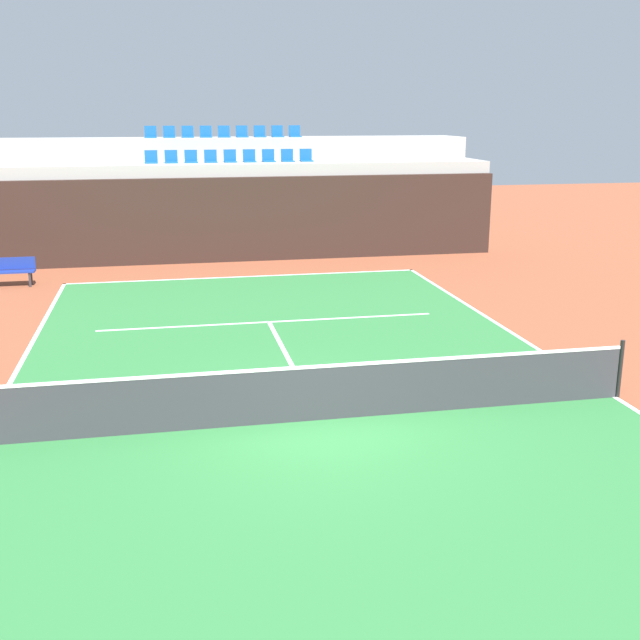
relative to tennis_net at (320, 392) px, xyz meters
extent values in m
plane|color=brown|center=(0.00, 0.00, -0.51)|extent=(80.00, 80.00, 0.00)
cube|color=#2D7238|center=(0.00, 0.00, -0.50)|extent=(11.00, 24.00, 0.01)
cube|color=white|center=(0.00, 11.95, -0.50)|extent=(11.00, 0.10, 0.00)
cube|color=white|center=(5.45, 0.00, -0.50)|extent=(0.10, 24.00, 0.00)
cube|color=white|center=(0.00, 6.40, -0.50)|extent=(8.26, 0.10, 0.00)
cube|color=white|center=(0.00, 3.20, -0.50)|extent=(0.10, 6.40, 0.00)
cube|color=black|center=(0.00, 14.72, 0.93)|extent=(18.53, 0.30, 2.87)
cube|color=#9E9E99|center=(0.00, 16.07, 1.14)|extent=(18.53, 2.40, 3.29)
cube|color=#9E9E99|center=(0.00, 18.47, 1.53)|extent=(18.53, 2.40, 4.07)
cube|color=#145193|center=(-2.74, 16.07, 2.80)|extent=(0.44, 0.44, 0.04)
cube|color=#145193|center=(-2.74, 16.27, 3.02)|extent=(0.44, 0.04, 0.40)
cube|color=#145193|center=(-2.05, 16.07, 2.80)|extent=(0.44, 0.44, 0.04)
cube|color=#145193|center=(-2.05, 16.27, 3.02)|extent=(0.44, 0.04, 0.40)
cube|color=#145193|center=(-1.37, 16.07, 2.80)|extent=(0.44, 0.44, 0.04)
cube|color=#145193|center=(-1.37, 16.27, 3.02)|extent=(0.44, 0.04, 0.40)
cube|color=#145193|center=(-0.68, 16.07, 2.80)|extent=(0.44, 0.44, 0.04)
cube|color=#145193|center=(-0.68, 16.27, 3.02)|extent=(0.44, 0.04, 0.40)
cube|color=#145193|center=(0.00, 16.07, 2.80)|extent=(0.44, 0.44, 0.04)
cube|color=#145193|center=(0.00, 16.27, 3.02)|extent=(0.44, 0.04, 0.40)
cube|color=#145193|center=(0.68, 16.07, 2.80)|extent=(0.44, 0.44, 0.04)
cube|color=#145193|center=(0.68, 16.27, 3.02)|extent=(0.44, 0.04, 0.40)
cube|color=#145193|center=(1.37, 16.07, 2.80)|extent=(0.44, 0.44, 0.04)
cube|color=#145193|center=(1.37, 16.27, 3.02)|extent=(0.44, 0.04, 0.40)
cube|color=#145193|center=(2.05, 16.07, 2.80)|extent=(0.44, 0.44, 0.04)
cube|color=#145193|center=(2.05, 16.27, 3.02)|extent=(0.44, 0.04, 0.40)
cube|color=#145193|center=(2.74, 16.07, 2.80)|extent=(0.44, 0.44, 0.04)
cube|color=#145193|center=(2.74, 16.27, 3.02)|extent=(0.44, 0.04, 0.40)
cube|color=#145193|center=(-2.74, 18.47, 3.59)|extent=(0.44, 0.44, 0.04)
cube|color=#145193|center=(-2.74, 18.67, 3.81)|extent=(0.44, 0.04, 0.40)
cube|color=#145193|center=(-2.05, 18.47, 3.59)|extent=(0.44, 0.44, 0.04)
cube|color=#145193|center=(-2.05, 18.67, 3.81)|extent=(0.44, 0.04, 0.40)
cube|color=#145193|center=(-1.37, 18.47, 3.59)|extent=(0.44, 0.44, 0.04)
cube|color=#145193|center=(-1.37, 18.67, 3.81)|extent=(0.44, 0.04, 0.40)
cube|color=#145193|center=(-0.68, 18.47, 3.59)|extent=(0.44, 0.44, 0.04)
cube|color=#145193|center=(-0.68, 18.67, 3.81)|extent=(0.44, 0.04, 0.40)
cube|color=#145193|center=(0.00, 18.47, 3.59)|extent=(0.44, 0.44, 0.04)
cube|color=#145193|center=(0.00, 18.67, 3.81)|extent=(0.44, 0.04, 0.40)
cube|color=#145193|center=(0.68, 18.47, 3.59)|extent=(0.44, 0.44, 0.04)
cube|color=#145193|center=(0.68, 18.67, 3.81)|extent=(0.44, 0.04, 0.40)
cube|color=#145193|center=(1.37, 18.47, 3.59)|extent=(0.44, 0.44, 0.04)
cube|color=#145193|center=(1.37, 18.67, 3.81)|extent=(0.44, 0.04, 0.40)
cube|color=#145193|center=(2.05, 18.47, 3.59)|extent=(0.44, 0.44, 0.04)
cube|color=#145193|center=(2.05, 18.67, 3.81)|extent=(0.44, 0.04, 0.40)
cube|color=#145193|center=(2.74, 18.47, 3.59)|extent=(0.44, 0.44, 0.04)
cube|color=#145193|center=(2.74, 18.67, 3.81)|extent=(0.44, 0.04, 0.40)
cylinder|color=black|center=(5.50, 0.00, 0.04)|extent=(0.08, 0.08, 1.07)
cube|color=#333338|center=(0.00, 0.00, -0.04)|extent=(10.90, 0.02, 0.92)
cube|color=white|center=(0.00, 0.00, 0.45)|extent=(10.90, 0.04, 0.05)
cube|color=navy|center=(-6.99, 11.93, -0.06)|extent=(1.50, 0.40, 0.05)
cube|color=navy|center=(-6.99, 12.11, 0.16)|extent=(1.50, 0.04, 0.36)
cube|color=#2D2D33|center=(-6.39, 11.79, -0.30)|extent=(0.06, 0.06, 0.42)
cube|color=#2D2D33|center=(-6.39, 12.07, -0.30)|extent=(0.06, 0.06, 0.42)
camera|label=1|loc=(-2.40, -11.89, 4.50)|focal=43.52mm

